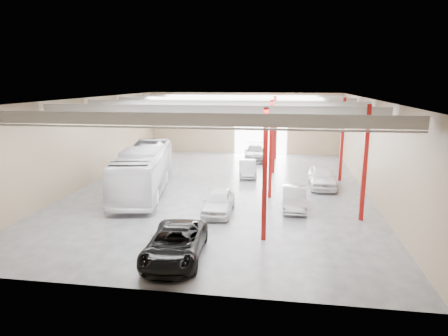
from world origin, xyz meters
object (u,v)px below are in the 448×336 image
(car_row_a, at_px, (219,201))
(black_sedan, at_px, (175,244))
(car_row_c, at_px, (255,152))
(car_right_near, at_px, (294,198))
(coach_bus, at_px, (144,170))
(car_right_far, at_px, (322,177))
(car_row_b, at_px, (247,168))

(car_row_a, bearing_deg, black_sedan, -98.40)
(black_sedan, distance_m, car_row_c, 25.07)
(car_row_c, bearing_deg, car_right_near, -82.10)
(coach_bus, xyz_separation_m, car_row_c, (7.36, 13.95, -0.93))
(coach_bus, distance_m, car_right_near, 11.47)
(black_sedan, xyz_separation_m, car_right_far, (8.01, 14.54, 0.08))
(black_sedan, height_order, car_row_b, black_sedan)
(car_right_near, bearing_deg, car_right_far, 67.53)
(car_row_b, bearing_deg, coach_bus, -145.67)
(car_row_b, distance_m, car_row_c, 7.50)
(car_row_b, bearing_deg, car_row_a, -102.01)
(car_row_b, relative_size, car_row_c, 0.76)
(car_right_far, bearing_deg, car_row_a, -133.68)
(black_sedan, relative_size, car_right_far, 1.12)
(car_row_b, bearing_deg, car_row_c, 81.76)
(car_row_b, xyz_separation_m, car_row_c, (0.12, 7.50, 0.12))
(car_row_c, bearing_deg, car_row_a, -98.39)
(car_row_a, bearing_deg, coach_bus, 146.68)
(car_row_a, relative_size, car_row_b, 1.06)
(car_row_a, bearing_deg, car_row_c, 85.98)
(car_row_c, height_order, car_right_near, car_row_c)
(coach_bus, distance_m, black_sedan, 12.37)
(black_sedan, relative_size, car_row_b, 1.31)
(car_right_far, bearing_deg, black_sedan, -119.29)
(car_row_a, relative_size, car_row_c, 0.80)
(car_row_a, xyz_separation_m, car_right_near, (4.80, 1.69, -0.04))
(black_sedan, xyz_separation_m, car_row_a, (0.92, 7.00, -0.01))
(coach_bus, height_order, car_row_a, coach_bus)
(black_sedan, bearing_deg, coach_bus, 112.39)
(car_row_b, distance_m, car_right_near, 9.65)
(car_row_a, xyz_separation_m, car_right_far, (7.09, 7.54, 0.09))
(car_row_a, distance_m, car_right_near, 5.09)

